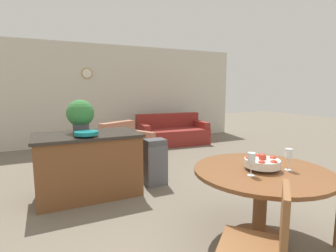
{
  "coord_description": "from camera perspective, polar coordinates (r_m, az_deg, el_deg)",
  "views": [
    {
      "loc": [
        -1.65,
        -1.08,
        1.52
      ],
      "look_at": [
        0.07,
        2.54,
        0.94
      ],
      "focal_mm": 28.0,
      "sensor_mm": 36.0,
      "label": 1
    }
  ],
  "objects": [
    {
      "name": "trash_bin",
      "position": [
        4.19,
        -2.84,
        -7.84
      ],
      "size": [
        0.33,
        0.27,
        0.73
      ],
      "color": "#56565B",
      "rests_on": "ground_plane"
    },
    {
      "name": "dining_chair_near_left",
      "position": [
        1.99,
        19.99,
        -22.82
      ],
      "size": [
        0.59,
        0.59,
        0.9
      ],
      "rotation": [
        0.0,
        0.0,
        7.01
      ],
      "color": "brown",
      "rests_on": "ground_plane"
    },
    {
      "name": "dining_table",
      "position": [
        2.77,
        19.58,
        -12.25
      ],
      "size": [
        1.3,
        1.3,
        0.74
      ],
      "color": "brown",
      "rests_on": "ground_plane"
    },
    {
      "name": "wine_glass_right",
      "position": [
        2.75,
        24.78,
        -5.62
      ],
      "size": [
        0.07,
        0.07,
        0.21
      ],
      "color": "silver",
      "rests_on": "dining_table"
    },
    {
      "name": "couch",
      "position": [
        7.23,
        0.88,
        -1.65
      ],
      "size": [
        1.91,
        1.07,
        0.81
      ],
      "rotation": [
        0.0,
        0.0,
        -0.07
      ],
      "color": "maroon",
      "rests_on": "ground_plane"
    },
    {
      "name": "armchair",
      "position": [
        5.7,
        -8.92,
        -4.5
      ],
      "size": [
        1.18,
        1.16,
        0.79
      ],
      "rotation": [
        0.0,
        0.0,
        0.48
      ],
      "color": "#A87056",
      "rests_on": "ground_plane"
    },
    {
      "name": "wine_glass_left",
      "position": [
        2.46,
        17.72,
        -6.81
      ],
      "size": [
        0.07,
        0.07,
        0.21
      ],
      "color": "silver",
      "rests_on": "dining_table"
    },
    {
      "name": "kitchen_island",
      "position": [
        3.94,
        -16.91,
        -7.95
      ],
      "size": [
        1.43,
        0.84,
        0.89
      ],
      "color": "brown",
      "rests_on": "ground_plane"
    },
    {
      "name": "wall_back",
      "position": [
        7.5,
        -12.81,
        6.72
      ],
      "size": [
        8.0,
        0.09,
        2.7
      ],
      "color": "beige",
      "rests_on": "ground_plane"
    },
    {
      "name": "teal_bowl",
      "position": [
        3.6,
        -17.34,
        -1.5
      ],
      "size": [
        0.31,
        0.31,
        0.07
      ],
      "color": "#147A7F",
      "rests_on": "kitchen_island"
    },
    {
      "name": "potted_plant",
      "position": [
        3.94,
        -18.52,
        2.36
      ],
      "size": [
        0.38,
        0.38,
        0.47
      ],
      "color": "#4C4C51",
      "rests_on": "kitchen_island"
    },
    {
      "name": "fruit_bowl",
      "position": [
        2.69,
        19.84,
        -7.5
      ],
      "size": [
        0.33,
        0.33,
        0.16
      ],
      "color": "silver",
      "rests_on": "dining_table"
    }
  ]
}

